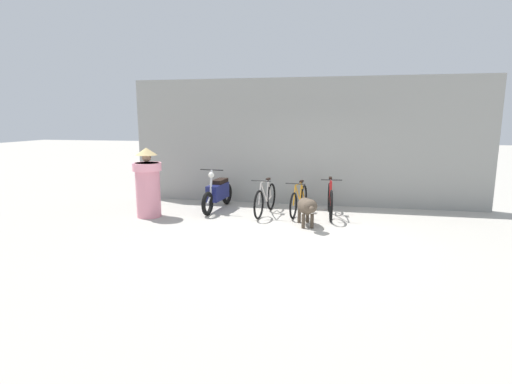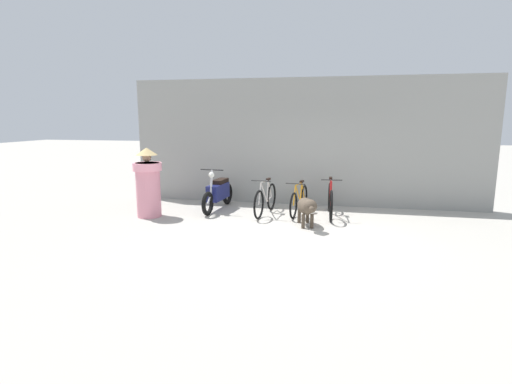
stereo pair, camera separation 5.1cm
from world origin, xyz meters
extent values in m
plane|color=#ADA89E|center=(0.00, 0.00, 0.00)|extent=(60.00, 60.00, 0.00)
cube|color=gray|center=(0.00, 2.92, 1.63)|extent=(9.20, 0.20, 3.27)
torus|color=black|center=(-0.82, 1.05, 0.33)|extent=(0.12, 0.66, 0.66)
torus|color=black|center=(-0.70, 2.06, 0.33)|extent=(0.12, 0.66, 0.66)
cylinder|color=beige|center=(-0.77, 1.44, 0.55)|extent=(0.09, 0.50, 0.55)
cylinder|color=beige|center=(-0.74, 1.73, 0.53)|extent=(0.04, 0.13, 0.50)
cylinder|color=beige|center=(-0.77, 1.49, 0.80)|extent=(0.10, 0.58, 0.06)
cylinder|color=beige|center=(-0.72, 1.87, 0.31)|extent=(0.07, 0.38, 0.08)
cylinder|color=beige|center=(-0.72, 1.92, 0.56)|extent=(0.06, 0.30, 0.46)
cylinder|color=beige|center=(-0.81, 1.13, 0.57)|extent=(0.05, 0.18, 0.49)
cube|color=black|center=(-0.73, 1.78, 0.81)|extent=(0.09, 0.19, 0.05)
cylinder|color=black|center=(-0.80, 1.20, 0.85)|extent=(0.46, 0.08, 0.02)
torus|color=black|center=(-0.06, 1.25, 0.30)|extent=(0.13, 0.60, 0.60)
torus|color=black|center=(0.09, 2.32, 0.30)|extent=(0.13, 0.60, 0.60)
cylinder|color=orange|center=(0.00, 1.66, 0.50)|extent=(0.10, 0.53, 0.50)
cylinder|color=orange|center=(0.04, 1.97, 0.48)|extent=(0.05, 0.14, 0.46)
cylinder|color=orange|center=(0.01, 1.72, 0.72)|extent=(0.11, 0.62, 0.06)
cylinder|color=orange|center=(0.06, 2.12, 0.28)|extent=(0.08, 0.41, 0.07)
cylinder|color=orange|center=(0.07, 2.17, 0.51)|extent=(0.07, 0.32, 0.42)
cylinder|color=orange|center=(-0.05, 1.33, 0.52)|extent=(0.05, 0.19, 0.45)
cube|color=black|center=(0.05, 2.02, 0.74)|extent=(0.09, 0.19, 0.05)
cylinder|color=black|center=(-0.04, 1.41, 0.78)|extent=(0.46, 0.09, 0.02)
torus|color=black|center=(0.78, 1.16, 0.35)|extent=(0.09, 0.71, 0.71)
torus|color=black|center=(0.72, 2.17, 0.35)|extent=(0.09, 0.71, 0.71)
cylinder|color=red|center=(0.76, 1.55, 0.58)|extent=(0.06, 0.51, 0.58)
cylinder|color=red|center=(0.74, 1.84, 0.57)|extent=(0.04, 0.13, 0.54)
cylinder|color=red|center=(0.75, 1.60, 0.85)|extent=(0.06, 0.59, 0.06)
cylinder|color=red|center=(0.73, 1.98, 0.33)|extent=(0.05, 0.39, 0.08)
cylinder|color=red|center=(0.73, 2.03, 0.59)|extent=(0.05, 0.30, 0.49)
cylinder|color=red|center=(0.77, 1.23, 0.61)|extent=(0.04, 0.18, 0.52)
cube|color=black|center=(0.74, 1.89, 0.86)|extent=(0.08, 0.18, 0.05)
cylinder|color=black|center=(0.77, 1.31, 0.91)|extent=(0.46, 0.05, 0.02)
torus|color=black|center=(-2.06, 1.16, 0.28)|extent=(0.15, 0.57, 0.57)
torus|color=black|center=(-1.95, 2.45, 0.28)|extent=(0.15, 0.57, 0.57)
cube|color=navy|center=(-2.00, 1.80, 0.45)|extent=(0.35, 0.91, 0.38)
cube|color=black|center=(-1.99, 1.96, 0.69)|extent=(0.29, 0.59, 0.10)
cylinder|color=silver|center=(-2.04, 1.40, 0.75)|extent=(0.06, 0.15, 0.60)
cylinder|color=silver|center=(-2.05, 1.25, 0.37)|extent=(0.06, 0.22, 0.20)
cylinder|color=black|center=(-2.03, 1.45, 1.04)|extent=(0.58, 0.08, 0.03)
sphere|color=silver|center=(-2.04, 1.41, 0.92)|extent=(0.15, 0.15, 0.14)
ellipsoid|color=#4C3F33|center=(0.26, 0.73, 0.42)|extent=(0.52, 0.79, 0.33)
cylinder|color=#4C3F33|center=(0.41, 0.54, 0.15)|extent=(0.09, 0.09, 0.30)
cylinder|color=#4C3F33|center=(0.24, 0.48, 0.15)|extent=(0.09, 0.09, 0.30)
cylinder|color=#4C3F33|center=(0.29, 0.97, 0.15)|extent=(0.09, 0.09, 0.30)
cylinder|color=#4C3F33|center=(0.11, 0.92, 0.15)|extent=(0.09, 0.09, 0.30)
sphere|color=#4C3F33|center=(0.38, 0.30, 0.51)|extent=(0.35, 0.35, 0.28)
ellipsoid|color=#4C3F33|center=(0.42, 0.19, 0.49)|extent=(0.15, 0.18, 0.11)
cylinder|color=#4C3F33|center=(0.12, 1.20, 0.39)|extent=(0.14, 0.32, 0.18)
cylinder|color=pink|center=(-3.35, 0.79, 0.63)|extent=(0.66, 0.66, 1.25)
cylinder|color=#FFA0B2|center=(-3.35, 0.79, 1.16)|extent=(0.78, 0.78, 0.18)
sphere|color=tan|center=(-3.35, 0.79, 1.37)|extent=(0.24, 0.24, 0.20)
cone|color=tan|center=(-3.35, 0.79, 1.51)|extent=(0.59, 0.59, 0.17)
camera|label=1|loc=(0.88, -7.54, 2.24)|focal=28.00mm
camera|label=2|loc=(0.93, -7.53, 2.24)|focal=28.00mm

